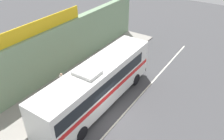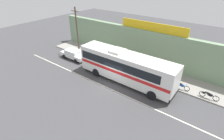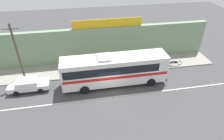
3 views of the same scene
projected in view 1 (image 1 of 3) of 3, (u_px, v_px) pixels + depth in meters
The scene contains 10 objects.
ground_plane at pixel (109, 117), 17.46m from camera, with size 70.00×70.00×0.00m, color #444447.
sidewalk_slab at pixel (59, 93), 19.85m from camera, with size 30.00×3.60×0.14m, color gray.
storefront_facade at pixel (37, 62), 19.61m from camera, with size 30.00×0.70×4.80m, color gray.
storefront_billboard at pixel (40, 26), 18.73m from camera, with size 9.11×0.12×1.10m, color gold.
road_center_stripe at pixel (118, 121), 17.08m from camera, with size 30.00×0.14×0.01m, color silver.
intercity_bus at pixel (97, 83), 17.59m from camera, with size 11.87×2.65×3.78m.
motorcycle_purple at pixel (115, 60), 23.67m from camera, with size 1.82×0.56×0.94m.
motorcycle_red at pixel (128, 49), 25.65m from camera, with size 1.90×0.56×0.94m.
pedestrian_far_left at pixel (62, 80), 19.57m from camera, with size 0.30×0.48×1.71m.
pedestrian_near_shop at pixel (46, 96), 17.92m from camera, with size 0.30×0.48×1.57m.
Camera 1 is at (-10.58, -7.31, 12.33)m, focal length 37.02 mm.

